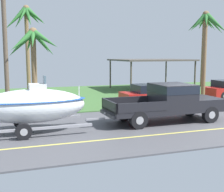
{
  "coord_description": "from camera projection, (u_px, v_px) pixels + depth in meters",
  "views": [
    {
      "loc": [
        -8.91,
        -12.96,
        3.29
      ],
      "look_at": [
        -4.0,
        0.86,
        1.33
      ],
      "focal_mm": 49.9,
      "sensor_mm": 36.0,
      "label": 1
    }
  ],
  "objects": [
    {
      "name": "ground",
      "position": [
        129.0,
        99.0,
        23.33
      ],
      "size": [
        36.0,
        22.0,
        0.11
      ],
      "color": "#4C4C51"
    },
    {
      "name": "pickup_truck_towing",
      "position": [
        171.0,
        101.0,
        15.29
      ],
      "size": [
        6.02,
        2.11,
        1.86
      ],
      "color": "black",
      "rests_on": "ground"
    },
    {
      "name": "boat_on_trailer",
      "position": [
        32.0,
        106.0,
        13.06
      ],
      "size": [
        5.74,
        2.3,
        2.41
      ],
      "color": "gray",
      "rests_on": "ground"
    },
    {
      "name": "parked_sedan_near",
      "position": [
        156.0,
        95.0,
        20.26
      ],
      "size": [
        4.73,
        1.85,
        1.38
      ],
      "color": "#B21E19",
      "rests_on": "ground"
    },
    {
      "name": "carport_awning",
      "position": [
        151.0,
        61.0,
        28.58
      ],
      "size": [
        6.61,
        5.64,
        2.85
      ],
      "color": "#4C4238",
      "rests_on": "ground"
    },
    {
      "name": "palm_tree_near_left",
      "position": [
        33.0,
        47.0,
        17.37
      ],
      "size": [
        2.89,
        3.01,
        4.78
      ],
      "color": "brown",
      "rests_on": "ground"
    },
    {
      "name": "palm_tree_near_right",
      "position": [
        205.0,
        33.0,
        30.81
      ],
      "size": [
        2.55,
        3.32,
        7.27
      ],
      "color": "brown",
      "rests_on": "ground"
    },
    {
      "name": "palm_tree_mid",
      "position": [
        26.0,
        23.0,
        22.94
      ],
      "size": [
        3.21,
        3.25,
        6.88
      ],
      "color": "brown",
      "rests_on": "ground"
    },
    {
      "name": "palm_tree_far_left",
      "position": [
        207.0,
        32.0,
        21.11
      ],
      "size": [
        2.95,
        3.16,
        6.21
      ],
      "color": "brown",
      "rests_on": "ground"
    },
    {
      "name": "utility_pole",
      "position": [
        5.0,
        46.0,
        16.65
      ],
      "size": [
        0.24,
        1.8,
        7.21
      ],
      "color": "brown",
      "rests_on": "ground"
    }
  ]
}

